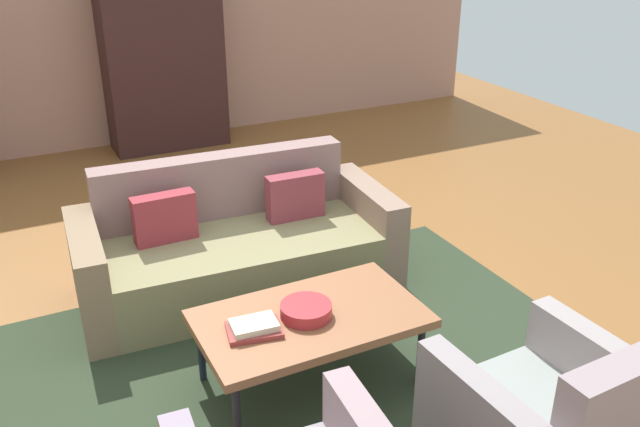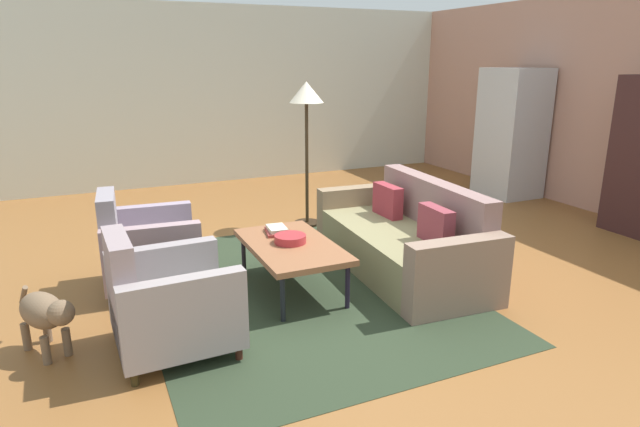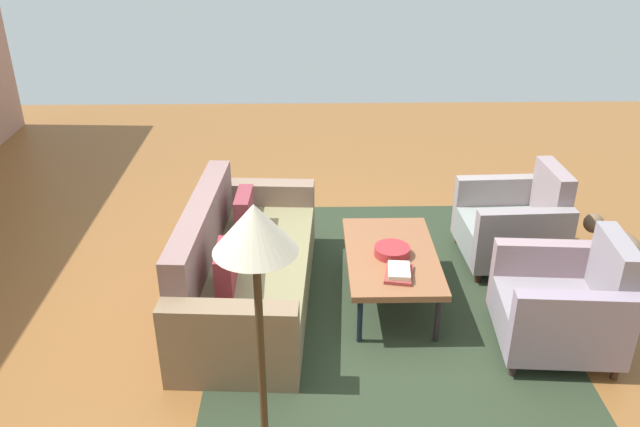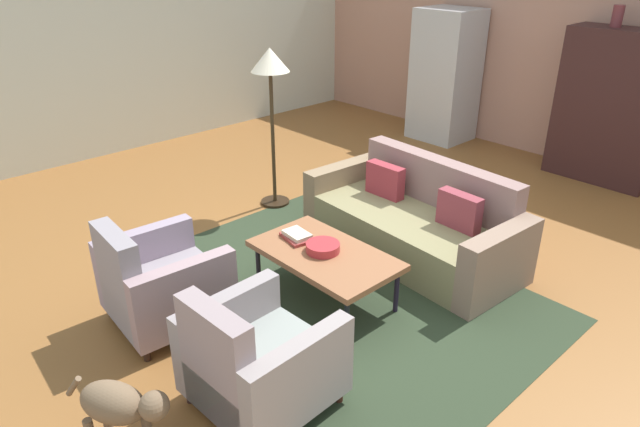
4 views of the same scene
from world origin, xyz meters
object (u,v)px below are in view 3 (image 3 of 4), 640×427
(armchair_right, at_px, (517,226))
(floor_lamp, at_px, (256,258))
(couch, at_px, (240,271))
(armchair_left, at_px, (567,306))
(fruit_bowl, at_px, (392,251))
(dog, at_px, (615,244))
(book_stack, at_px, (399,272))
(coffee_table, at_px, (391,257))

(armchair_right, bearing_deg, floor_lamp, 136.74)
(couch, relative_size, armchair_left, 2.45)
(armchair_left, height_order, fruit_bowl, armchair_left)
(fruit_bowl, bearing_deg, armchair_left, -116.51)
(couch, height_order, fruit_bowl, couch)
(couch, distance_m, armchair_right, 2.43)
(armchair_right, relative_size, dog, 1.35)
(couch, bearing_deg, floor_lamp, 13.17)
(book_stack, bearing_deg, coffee_table, 2.57)
(coffee_table, xyz_separation_m, armchair_right, (0.60, -1.17, -0.05))
(couch, distance_m, armchair_left, 2.43)
(couch, distance_m, dog, 3.12)
(fruit_bowl, distance_m, dog, 1.96)
(floor_lamp, relative_size, dog, 2.64)
(fruit_bowl, bearing_deg, floor_lamp, 152.90)
(coffee_table, relative_size, armchair_left, 1.36)
(armchair_left, distance_m, armchair_right, 1.21)
(armchair_left, bearing_deg, dog, -34.66)
(couch, distance_m, book_stack, 1.26)
(coffee_table, xyz_separation_m, armchair_left, (-0.60, -1.17, -0.05))
(armchair_left, bearing_deg, coffee_table, 66.83)
(armchair_right, distance_m, fruit_bowl, 1.33)
(couch, bearing_deg, armchair_left, 79.01)
(coffee_table, bearing_deg, dog, -80.30)
(couch, distance_m, fruit_bowl, 1.20)
(armchair_left, distance_m, dog, 1.20)
(armchair_left, xyz_separation_m, floor_lamp, (-1.15, 2.05, 1.10))
(fruit_bowl, relative_size, dog, 0.42)
(armchair_left, bearing_deg, armchair_right, 4.24)
(book_stack, relative_size, floor_lamp, 0.18)
(couch, bearing_deg, coffee_table, 93.29)
(floor_lamp, height_order, dog, floor_lamp)
(fruit_bowl, height_order, floor_lamp, floor_lamp)
(couch, relative_size, coffee_table, 1.79)
(armchair_left, height_order, armchair_right, same)
(floor_lamp, xyz_separation_m, dog, (2.09, -2.81, -1.13))
(book_stack, bearing_deg, fruit_bowl, 2.77)
(coffee_table, bearing_deg, fruit_bowl, 180.00)
(fruit_bowl, xyz_separation_m, dog, (0.35, -1.92, -0.15))
(dog, bearing_deg, couch, 69.14)
(fruit_bowl, height_order, dog, fruit_bowl)
(floor_lamp, bearing_deg, dog, -53.39)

